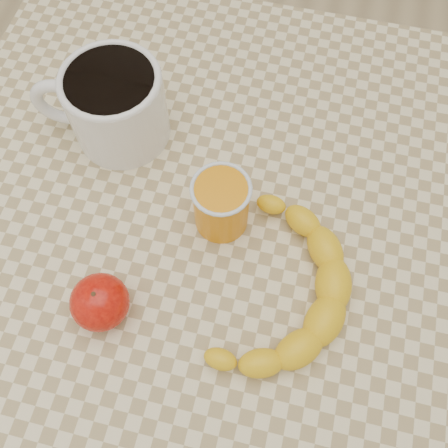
% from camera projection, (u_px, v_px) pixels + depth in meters
% --- Properties ---
extents(ground, '(3.00, 3.00, 0.00)m').
position_uv_depth(ground, '(224.00, 350.00, 1.29)').
color(ground, tan).
rests_on(ground, ground).
extents(table, '(0.80, 0.80, 0.75)m').
position_uv_depth(table, '(224.00, 256.00, 0.69)').
color(table, beige).
rests_on(table, ground).
extents(coffee_mug, '(0.18, 0.14, 0.11)m').
position_uv_depth(coffee_mug, '(113.00, 104.00, 0.63)').
color(coffee_mug, white).
rests_on(coffee_mug, table).
extents(orange_juice_glass, '(0.07, 0.07, 0.08)m').
position_uv_depth(orange_juice_glass, '(221.00, 204.00, 0.58)').
color(orange_juice_glass, orange).
rests_on(orange_juice_glass, table).
extents(apple, '(0.09, 0.09, 0.06)m').
position_uv_depth(apple, '(100.00, 302.00, 0.55)').
color(apple, '#8A0704').
rests_on(apple, table).
extents(banana, '(0.31, 0.35, 0.04)m').
position_uv_depth(banana, '(280.00, 291.00, 0.56)').
color(banana, yellow).
rests_on(banana, table).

